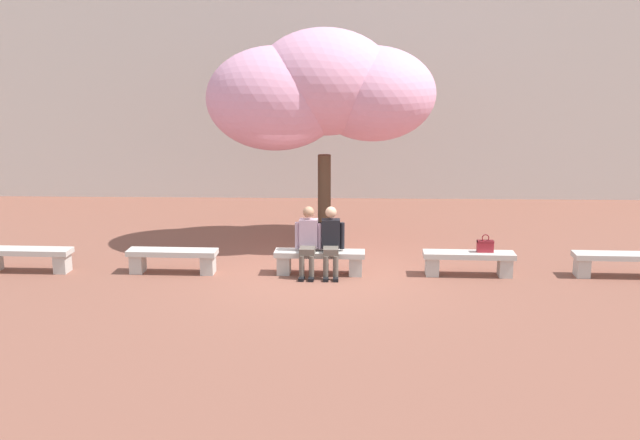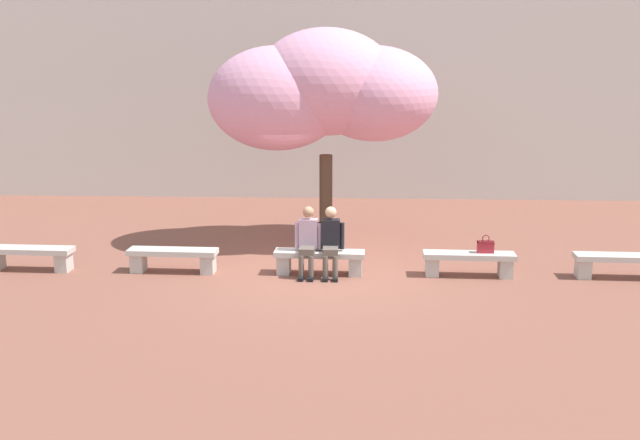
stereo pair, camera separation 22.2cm
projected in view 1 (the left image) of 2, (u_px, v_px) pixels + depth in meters
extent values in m
plane|color=brown|center=(320.00, 274.00, 14.08)|extent=(100.00, 100.00, 0.00)
cube|color=beige|center=(330.00, 30.00, 22.65)|extent=(28.00, 4.00, 9.63)
cube|color=#BCB7AD|center=(27.00, 251.00, 14.17)|extent=(1.70, 0.47, 0.10)
cube|color=#BCB7AD|center=(62.00, 263.00, 14.18)|extent=(0.25, 0.35, 0.35)
cube|color=#BCB7AD|center=(172.00, 252.00, 14.08)|extent=(1.70, 0.47, 0.10)
cube|color=#BCB7AD|center=(138.00, 263.00, 14.17)|extent=(0.25, 0.35, 0.35)
cube|color=#BCB7AD|center=(208.00, 264.00, 14.09)|extent=(0.25, 0.35, 0.35)
cube|color=#BCB7AD|center=(320.00, 254.00, 14.00)|extent=(1.70, 0.47, 0.10)
cube|color=#BCB7AD|center=(284.00, 265.00, 14.08)|extent=(0.25, 0.35, 0.35)
cube|color=#BCB7AD|center=(356.00, 266.00, 14.00)|extent=(0.25, 0.35, 0.35)
cube|color=#BCB7AD|center=(469.00, 255.00, 13.91)|extent=(1.70, 0.47, 0.10)
cube|color=#BCB7AD|center=(432.00, 266.00, 14.00)|extent=(0.25, 0.35, 0.35)
cube|color=#BCB7AD|center=(505.00, 267.00, 13.91)|extent=(0.25, 0.35, 0.35)
cube|color=#BCB7AD|center=(620.00, 256.00, 13.82)|extent=(1.70, 0.47, 0.10)
cube|color=#BCB7AD|center=(582.00, 267.00, 13.91)|extent=(0.25, 0.35, 0.35)
cube|color=black|center=(301.00, 279.00, 13.68)|extent=(0.11, 0.22, 0.06)
cylinder|color=brown|center=(302.00, 267.00, 13.69)|extent=(0.10, 0.10, 0.42)
cube|color=black|center=(311.00, 279.00, 13.66)|extent=(0.11, 0.22, 0.06)
cylinder|color=brown|center=(312.00, 267.00, 13.68)|extent=(0.10, 0.10, 0.42)
cube|color=brown|center=(308.00, 250.00, 13.80)|extent=(0.30, 0.41, 0.12)
cube|color=#B293A8|center=(309.00, 233.00, 13.96)|extent=(0.35, 0.24, 0.54)
sphere|color=#A37556|center=(309.00, 212.00, 13.87)|extent=(0.21, 0.21, 0.21)
cylinder|color=#B293A8|center=(297.00, 235.00, 13.97)|extent=(0.09, 0.09, 0.50)
cylinder|color=#B293A8|center=(320.00, 236.00, 13.93)|extent=(0.09, 0.09, 0.50)
cube|color=black|center=(326.00, 279.00, 13.66)|extent=(0.10, 0.22, 0.06)
cylinder|color=brown|center=(326.00, 267.00, 13.67)|extent=(0.10, 0.10, 0.42)
cube|color=black|center=(336.00, 279.00, 13.66)|extent=(0.10, 0.22, 0.06)
cylinder|color=brown|center=(336.00, 267.00, 13.67)|extent=(0.10, 0.10, 0.42)
cube|color=brown|center=(331.00, 250.00, 13.79)|extent=(0.29, 0.40, 0.12)
cube|color=black|center=(331.00, 233.00, 13.95)|extent=(0.34, 0.23, 0.54)
sphere|color=tan|center=(331.00, 212.00, 13.86)|extent=(0.21, 0.21, 0.21)
cylinder|color=black|center=(320.00, 236.00, 13.94)|extent=(0.09, 0.09, 0.50)
cylinder|color=black|center=(342.00, 236.00, 13.93)|extent=(0.09, 0.09, 0.50)
cube|color=#A3232D|center=(485.00, 246.00, 13.89)|extent=(0.30, 0.14, 0.22)
cube|color=maroon|center=(485.00, 242.00, 13.87)|extent=(0.30, 0.15, 0.04)
torus|color=maroon|center=(486.00, 238.00, 13.86)|extent=(0.14, 0.02, 0.14)
cylinder|color=#473323|center=(324.00, 200.00, 16.14)|extent=(0.28, 0.28, 1.96)
ellipsoid|color=pink|center=(324.00, 82.00, 15.61)|extent=(2.98, 2.83, 2.23)
ellipsoid|color=pink|center=(275.00, 98.00, 15.54)|extent=(2.88, 2.60, 2.16)
ellipsoid|color=pink|center=(373.00, 94.00, 15.80)|extent=(2.67, 2.91, 2.00)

